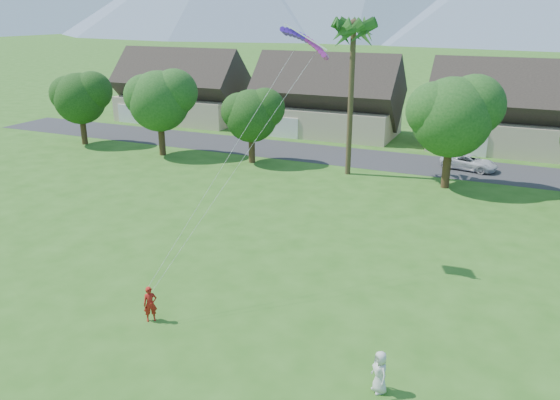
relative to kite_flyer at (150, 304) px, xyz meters
The scene contains 9 objects.
ground 4.25m from the kite_flyer, 43.17° to the right, with size 500.00×500.00×0.00m, color #2D6019.
street 31.31m from the kite_flyer, 84.43° to the left, with size 90.00×7.00×0.01m, color #2D2D30.
kite_flyer is the anchor object (origin of this frame).
watcher 10.38m from the kite_flyer, ahead, with size 0.79×0.52×1.62m, color silver.
parked_car 32.77m from the kite_flyer, 71.91° to the left, with size 2.15×4.66×1.30m, color silver.
houses_row 40.38m from the kite_flyer, 84.97° to the left, with size 72.75×8.19×8.86m.
tree_row 25.47m from the kite_flyer, 85.67° to the left, with size 62.27×6.67×8.45m.
fan_palm 27.92m from the kite_flyer, 87.68° to the left, with size 3.00×3.00×13.80m.
parafoil_kite 14.44m from the kite_flyer, 67.02° to the left, with size 2.64×1.08×0.50m.
Camera 1 is at (10.70, -14.06, 12.93)m, focal length 35.00 mm.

